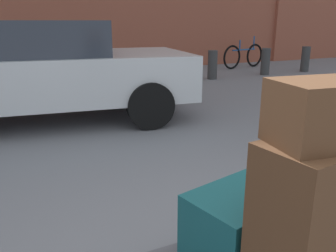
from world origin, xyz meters
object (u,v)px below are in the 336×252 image
Objects in this scene: bollard_corner at (305,59)px; parked_car at (33,69)px; bicycle_leaning at (244,56)px; bollard_kerb_far at (265,62)px; duffel_bag_teal_rear_right at (251,220)px; bollard_kerb_near at (169,68)px; bollard_kerb_mid at (212,65)px; duffel_bag_brown_topmost_pile at (323,113)px; suitcase_brown_front_right at (307,233)px.

parked_car is at bearing -164.09° from bollard_corner.
bicycle_leaning reaches higher than bollard_kerb_far.
bollard_corner is (6.98, 6.29, -0.15)m from duffel_bag_teal_rear_right.
bollard_kerb_near is at bearing 54.96° from duffel_bag_teal_rear_right.
bollard_kerb_mid is 3.16m from bollard_corner.
parked_car is (-0.51, 4.51, -0.37)m from duffel_bag_brown_topmost_pile.
duffel_bag_teal_rear_right is 9.72m from bicycle_leaning.
duffel_bag_teal_rear_right is 0.88× the size of bollard_kerb_far.
parked_car is at bearing 104.51° from duffel_bag_brown_topmost_pile.
duffel_bag_brown_topmost_pile is 0.46× the size of bollard_kerb_far.
bollard_kerb_near is at bearing 76.28° from duffel_bag_brown_topmost_pile.
suitcase_brown_front_right is at bearing -136.58° from bollard_corner.
parked_car reaches higher than bollard_kerb_far.
duffel_bag_brown_topmost_pile reaches higher than bollard_kerb_far.
bicycle_leaning is at bearing 127.10° from bollard_corner.
parked_car reaches higher than duffel_bag_teal_rear_right.
bicycle_leaning is 1.49m from bollard_kerb_far.
bollard_corner is (1.09, -1.44, -0.02)m from bicycle_leaning.
bicycle_leaning is at bearing 40.20° from duffel_bag_teal_rear_right.
duffel_bag_brown_topmost_pile is at bearing -111.97° from duffel_bag_teal_rear_right.
bollard_kerb_far is (6.08, 2.15, -0.40)m from parked_car.
bollard_kerb_far is at bearing 36.24° from duffel_bag_teal_rear_right.
bollard_kerb_far reaches higher than duffel_bag_teal_rear_right.
bollard_kerb_far and bollard_corner have the same top height.
duffel_bag_brown_topmost_pile is at bearing -126.28° from bicycle_leaning.
parked_car is (-0.51, 4.51, 0.08)m from suitcase_brown_front_right.
bollard_kerb_mid is (-2.07, -1.44, -0.02)m from bicycle_leaning.
suitcase_brown_front_right is at bearing -120.23° from bollard_kerb_mid.
bollard_kerb_far is 1.00× the size of bollard_corner.
bollard_kerb_mid is at bearing 0.00° from bollard_kerb_near.
bollard_kerb_far is (5.51, 6.29, -0.15)m from duffel_bag_teal_rear_right.
parked_car reaches higher than bollard_kerb_near.
suitcase_brown_front_right reaches higher than bicycle_leaning.
duffel_bag_teal_rear_right is at bearing -121.28° from bollard_kerb_mid.
parked_car is at bearing -145.88° from bollard_kerb_near.
bicycle_leaning reaches higher than duffel_bag_teal_rear_right.
bollard_kerb_near is at bearing 180.00° from bollard_kerb_far.
parked_car is at bearing -153.88° from bollard_kerb_mid.
suitcase_brown_front_right is at bearing -83.61° from parked_car.
bollard_kerb_mid and bollard_corner have the same top height.
duffel_bag_brown_topmost_pile is at bearing -6.20° from suitcase_brown_front_right.
duffel_bag_brown_topmost_pile is at bearing -83.61° from parked_car.
duffel_bag_brown_topmost_pile is (-0.06, -0.37, 0.62)m from duffel_bag_teal_rear_right.
suitcase_brown_front_right is 9.70m from bollard_corner.
duffel_bag_teal_rear_right is 4.19m from parked_car.
bollard_kerb_mid is at bearing 53.57° from suitcase_brown_front_right.
duffel_bag_teal_rear_right is 0.36× the size of bicycle_leaning.
bollard_kerb_mid is at bearing -145.07° from bicycle_leaning.
bicycle_leaning is (5.95, 8.11, -0.76)m from duffel_bag_brown_topmost_pile.
parked_car is 2.60× the size of bicycle_leaning.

